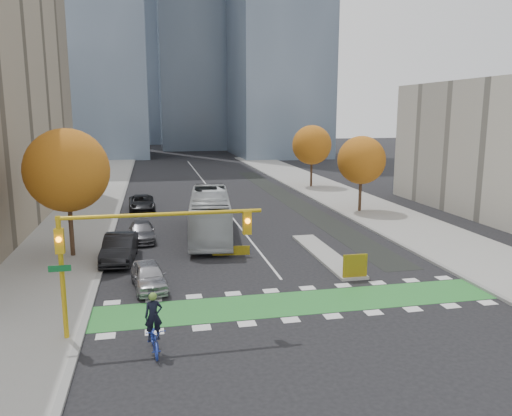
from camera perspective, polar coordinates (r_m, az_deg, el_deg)
name	(u,v)px	position (r m, az deg, el deg)	size (l,w,h in m)	color
ground	(309,315)	(23.60, 6.10, -12.03)	(300.00, 300.00, 0.00)	black
sidewalk_west	(68,229)	(42.17, -20.68, -2.29)	(7.00, 120.00, 0.15)	gray
sidewalk_east	(384,215)	(46.36, 14.41, -0.78)	(7.00, 120.00, 0.15)	gray
curb_west	(114,227)	(41.76, -15.93, -2.12)	(0.30, 120.00, 0.16)	gray
curb_east	(347,217)	(44.93, 10.40, -0.98)	(0.30, 120.00, 0.16)	gray
bike_crossing	(300,303)	(24.92, 5.02, -10.72)	(20.00, 3.00, 0.01)	#287C30
centre_line	(209,188)	(61.71, -5.40, 2.29)	(0.15, 70.00, 0.01)	silver
bike_lane_paint	(290,199)	(53.43, 3.87, 0.98)	(2.50, 50.00, 0.01)	black
median_island	(325,254)	(32.85, 7.93, -5.29)	(1.60, 10.00, 0.16)	gray
hazard_board	(355,266)	(28.37, 11.25, -6.48)	(1.40, 0.12, 1.30)	yellow
tower_ne	(278,10)	(110.98, 2.49, 21.68)	(18.00, 24.00, 60.00)	#47566B
tower_far	(155,8)	(163.60, -11.50, 21.53)	(26.00, 26.00, 80.00)	#47566B
tree_west	(67,170)	(33.23, -20.78, 4.04)	(5.20, 5.20, 8.22)	#332114
tree_east_near	(361,160)	(46.82, 11.95, 5.37)	(4.40, 4.40, 7.08)	#332114
tree_east_far	(312,145)	(61.88, 6.40, 7.17)	(4.80, 4.80, 7.65)	#332114
traffic_signal_west	(127,242)	(20.80, -14.51, -3.75)	(8.53, 0.56, 5.20)	#BF9914
cyclist	(154,333)	(20.20, -11.56, -13.77)	(0.95, 2.18, 2.44)	#22379E
bus	(210,214)	(37.30, -5.27, -0.74)	(2.83, 12.09, 3.37)	#B1B6B9
parked_car_a	(149,276)	(27.10, -12.15, -7.58)	(1.65, 4.09, 1.39)	#A1A1A6
parked_car_b	(119,248)	(32.29, -15.34, -4.44)	(1.80, 5.17, 1.70)	black
parked_car_c	(142,232)	(37.12, -12.93, -2.65)	(1.85, 4.55, 1.32)	#515156
parked_car_d	(142,203)	(48.58, -12.93, 0.58)	(2.36, 5.13, 1.42)	black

